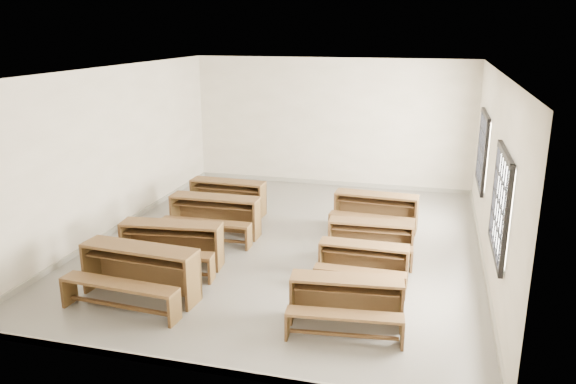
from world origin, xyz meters
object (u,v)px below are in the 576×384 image
(desk_set_5, at_px, (363,260))
(desk_set_7, at_px, (375,209))
(desk_set_3, at_px, (227,195))
(desk_set_1, at_px, (171,242))
(desk_set_2, at_px, (214,213))
(desk_set_0, at_px, (138,269))
(desk_set_6, at_px, (371,237))
(desk_set_4, at_px, (346,299))

(desk_set_5, height_order, desk_set_7, desk_set_7)
(desk_set_3, distance_m, desk_set_7, 3.21)
(desk_set_1, distance_m, desk_set_7, 4.12)
(desk_set_7, bearing_deg, desk_set_5, -84.76)
(desk_set_1, height_order, desk_set_5, desk_set_1)
(desk_set_1, height_order, desk_set_3, desk_set_1)
(desk_set_2, bearing_deg, desk_set_5, -24.64)
(desk_set_0, xyz_separation_m, desk_set_1, (-0.06, 1.19, -0.02))
(desk_set_6, bearing_deg, desk_set_7, 90.36)
(desk_set_1, relative_size, desk_set_6, 1.19)
(desk_set_5, relative_size, desk_set_7, 0.84)
(desk_set_2, bearing_deg, desk_set_0, -92.78)
(desk_set_3, bearing_deg, desk_set_5, -36.84)
(desk_set_1, xyz_separation_m, desk_set_4, (3.16, -1.19, -0.05))
(desk_set_3, xyz_separation_m, desk_set_6, (3.29, -1.64, -0.04))
(desk_set_4, height_order, desk_set_7, desk_set_7)
(desk_set_2, height_order, desk_set_5, desk_set_2)
(desk_set_2, xyz_separation_m, desk_set_4, (3.01, -2.76, -0.06))
(desk_set_5, bearing_deg, desk_set_1, -175.79)
(desk_set_1, distance_m, desk_set_6, 3.43)
(desk_set_7, bearing_deg, desk_set_1, -135.91)
(desk_set_5, bearing_deg, desk_set_0, -155.62)
(desk_set_3, bearing_deg, desk_set_4, -49.38)
(desk_set_3, height_order, desk_set_5, desk_set_3)
(desk_set_1, height_order, desk_set_7, desk_set_1)
(desk_set_3, relative_size, desk_set_6, 1.11)
(desk_set_1, relative_size, desk_set_5, 1.27)
(desk_set_2, bearing_deg, desk_set_1, -96.39)
(desk_set_4, bearing_deg, desk_set_1, 153.19)
(desk_set_0, height_order, desk_set_5, desk_set_0)
(desk_set_0, xyz_separation_m, desk_set_6, (3.14, 2.42, -0.08))
(desk_set_4, bearing_deg, desk_set_0, 173.75)
(desk_set_3, bearing_deg, desk_set_1, -86.25)
(desk_set_5, relative_size, desk_set_6, 0.94)
(desk_set_1, xyz_separation_m, desk_set_3, (-0.08, 2.88, -0.02))
(desk_set_2, height_order, desk_set_4, desk_set_2)
(desk_set_7, bearing_deg, desk_set_3, -179.99)
(desk_set_6, bearing_deg, desk_set_5, -92.52)
(desk_set_4, relative_size, desk_set_7, 0.95)
(desk_set_6, bearing_deg, desk_set_3, 150.75)
(desk_set_0, relative_size, desk_set_7, 1.10)
(desk_set_6, bearing_deg, desk_set_2, 171.14)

